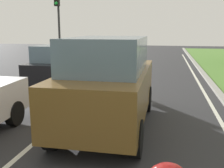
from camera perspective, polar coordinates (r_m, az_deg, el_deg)
name	(u,v)px	position (r m, az deg, el deg)	size (l,w,h in m)	color
ground_plane	(117,87)	(11.51, 0.98, -0.64)	(60.00, 60.00, 0.00)	#2D2D30
lane_line_center	(101,86)	(11.66, -2.41, -0.47)	(0.12, 32.00, 0.01)	silver
lane_line_right_edge	(203,91)	(11.42, 19.03, -1.38)	(0.12, 32.00, 0.01)	silver
curb_right	(216,90)	(11.48, 21.52, -1.19)	(0.24, 48.00, 0.12)	#9E9B93
car_suv_ahead	(108,82)	(6.59, -0.77, 0.35)	(1.99, 4.51, 2.28)	brown
car_hatchback_far	(58,65)	(12.06, -11.51, 3.95)	(1.84, 3.76, 1.78)	black
traffic_light_overhead_left	(58,14)	(18.22, -11.55, 14.44)	(0.32, 0.50, 4.92)	#2D2D2D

